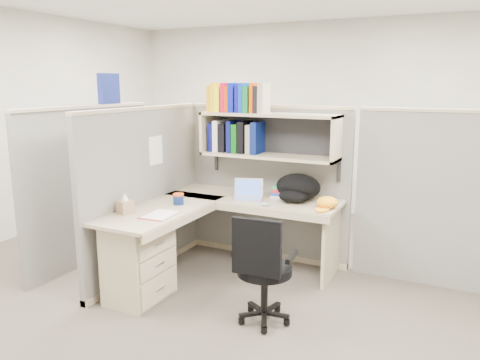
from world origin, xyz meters
The scene contains 14 objects.
ground centered at (0.00, 0.00, 0.00)m, with size 6.00×6.00×0.00m, color #37312A.
room_shell centered at (0.00, 0.00, 1.62)m, with size 6.00×6.00×6.00m.
cubicle centered at (-0.37, 0.45, 0.91)m, with size 3.79×1.84×1.95m.
desk centered at (-0.41, -0.29, 0.44)m, with size 1.74×1.75×0.73m.
laptop centered at (-0.01, 0.44, 0.83)m, with size 0.28×0.28×0.20m, color silver, non-canonical shape.
backpack centered at (0.43, 0.60, 0.86)m, with size 0.44×0.34×0.26m, color black, non-canonical shape.
orange_cap centered at (0.78, 0.49, 0.78)m, with size 0.19×0.22×0.11m, color orange, non-canonical shape.
snack_canister centered at (-0.52, 0.00, 0.78)m, with size 0.10×0.10×0.10m.
tissue_box centered at (-0.76, -0.47, 0.82)m, with size 0.12×0.12×0.18m, color #A27D5C, non-canonical shape.
mouse centered at (0.23, 0.31, 0.75)m, with size 0.08×0.06×0.03m, color #8EB0C9.
paper_cup centered at (0.01, 0.72, 0.78)m, with size 0.07×0.07×0.10m, color white.
book_stack centered at (0.25, 0.72, 0.79)m, with size 0.18×0.25×0.12m, color gray, non-canonical shape.
loose_paper centered at (-0.46, -0.37, 0.73)m, with size 0.23×0.30×0.00m, color silver, non-canonical shape.
task_chair centered at (0.56, -0.48, 0.32)m, with size 0.48×0.45×0.90m.
Camera 1 is at (1.89, -3.56, 1.85)m, focal length 35.00 mm.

